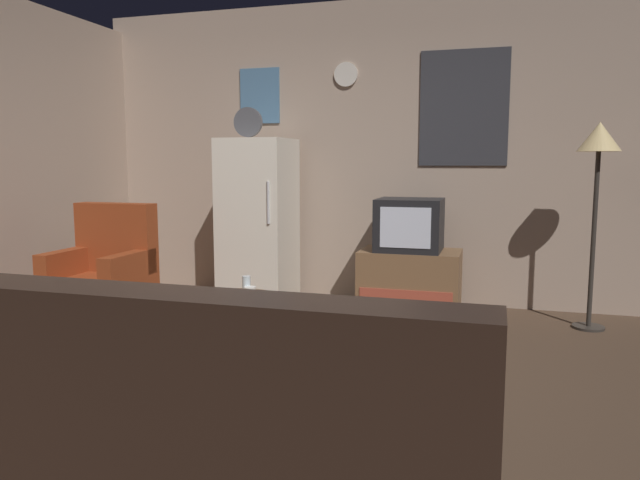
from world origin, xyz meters
name	(u,v)px	position (x,y,z in m)	size (l,w,h in m)	color
ground_plane	(267,389)	(0.00, 0.00, 0.00)	(12.00, 12.00, 0.00)	#4C3828
wall_with_art	(362,153)	(0.01, 2.45, 1.38)	(5.20, 0.12, 2.75)	tan
fridge	(258,222)	(-0.85, 1.96, 0.75)	(0.60, 0.62, 1.77)	silver
tv_stand	(410,282)	(0.54, 1.97, 0.27)	(0.84, 0.53, 0.55)	brown
crt_tv	(410,225)	(0.53, 1.97, 0.77)	(0.54, 0.51, 0.44)	black
standing_lamp	(598,153)	(1.95, 1.89, 1.36)	(0.32, 0.32, 1.59)	#332D28
coffee_table	(230,333)	(-0.37, 0.30, 0.21)	(0.72, 0.72, 0.43)	brown
wine_glass	(246,288)	(-0.27, 0.34, 0.50)	(0.05, 0.05, 0.15)	silver
mug_ceramic_white	(250,294)	(-0.23, 0.31, 0.47)	(0.08, 0.08, 0.09)	silver
remote_control	(254,298)	(-0.23, 0.36, 0.44)	(0.15, 0.04, 0.02)	black
armchair	(103,283)	(-1.75, 0.91, 0.34)	(0.68, 0.68, 0.96)	maroon
couch	(229,459)	(0.41, -1.36, 0.31)	(1.70, 0.80, 0.92)	black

